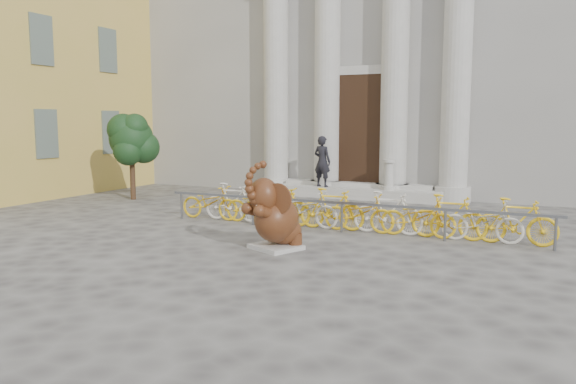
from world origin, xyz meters
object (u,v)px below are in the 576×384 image
at_px(bike_rack, 345,210).
at_px(elephant_statue, 275,217).
at_px(tree, 132,140).
at_px(pedestrian, 322,161).

bearing_deg(bike_rack, elephant_statue, -104.33).
xyz_separation_m(bike_rack, tree, (-8.20, 2.16, 1.49)).
height_order(elephant_statue, tree, tree).
bearing_deg(bike_rack, pedestrian, 116.53).
distance_m(tree, pedestrian, 6.43).
xyz_separation_m(elephant_statue, tree, (-7.57, 4.65, 1.33)).
distance_m(elephant_statue, tree, 8.98).
height_order(tree, pedestrian, tree).
bearing_deg(tree, pedestrian, 30.25).
height_order(bike_rack, pedestrian, pedestrian).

